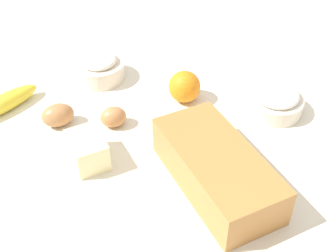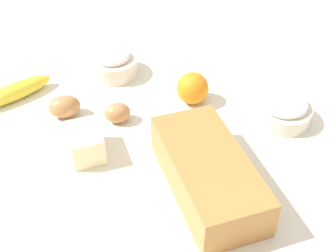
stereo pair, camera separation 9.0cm
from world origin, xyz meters
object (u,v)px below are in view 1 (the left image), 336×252
Objects in this scene: sugar_bowl at (276,101)px; orange_fruit at (185,87)px; loaf_pan at (216,168)px; egg_beside_bowl at (113,117)px; flour_bowl at (99,67)px; butter_block at (87,150)px; banana at (1,104)px; egg_near_butter at (58,115)px.

orange_fruit reaches higher than sugar_bowl.
loaf_pan reaches higher than sugar_bowl.
flour_bowl is at bearing 170.39° from egg_beside_bowl.
egg_beside_bowl is (-0.09, 0.08, -0.01)m from butter_block.
flour_bowl is (-0.44, -0.08, -0.01)m from loaf_pan.
flour_bowl is at bearing 98.06° from banana.
butter_block reaches higher than egg_near_butter.
egg_beside_bowl is (-0.25, -0.11, -0.02)m from loaf_pan.
orange_fruit is 1.05× the size of egg_near_butter.
flour_bowl is 1.36× the size of butter_block.
banana is 2.11× the size of butter_block.
flour_bowl is at bearing 157.11° from butter_block.
sugar_bowl is 0.36m from egg_beside_bowl.
flour_bowl is 1.65× the size of orange_fruit.
egg_beside_bowl is at bearing 53.80° from banana.
banana is at bearing -151.93° from butter_block.
egg_near_butter is (-0.16, -0.46, -0.00)m from sugar_bowl.
sugar_bowl reaches higher than banana.
banana is at bearing -141.89° from loaf_pan.
egg_near_butter is at bearing -45.85° from flour_bowl.
egg_near_butter is (0.14, -0.14, -0.01)m from flour_bowl.
flour_bowl is 0.30m from butter_block.
orange_fruit reaches higher than banana.
flour_bowl is 0.23m from orange_fruit.
loaf_pan is at bearing -59.60° from sugar_bowl.
flour_bowl is 1.73× the size of egg_near_butter.
butter_block is (0.10, -0.27, -0.01)m from orange_fruit.
sugar_bowl is 0.62m from banana.
butter_block is 1.27× the size of egg_near_butter.
butter_block is 1.57× the size of egg_beside_bowl.
orange_fruit is at bearing 41.07° from flour_bowl.
banana is (-0.40, -0.33, -0.02)m from loaf_pan.
loaf_pan is 2.30× the size of flour_bowl.
egg_near_butter reaches higher than egg_beside_bowl.
orange_fruit is 0.29m from egg_near_butter.
loaf_pan is 1.49× the size of banana.
orange_fruit reaches higher than egg_beside_bowl.
butter_block reaches higher than banana.
egg_near_butter reaches higher than banana.
orange_fruit reaches higher than egg_near_butter.
banana is (-0.26, -0.56, -0.01)m from sugar_bowl.
banana is 0.26m from egg_beside_bowl.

